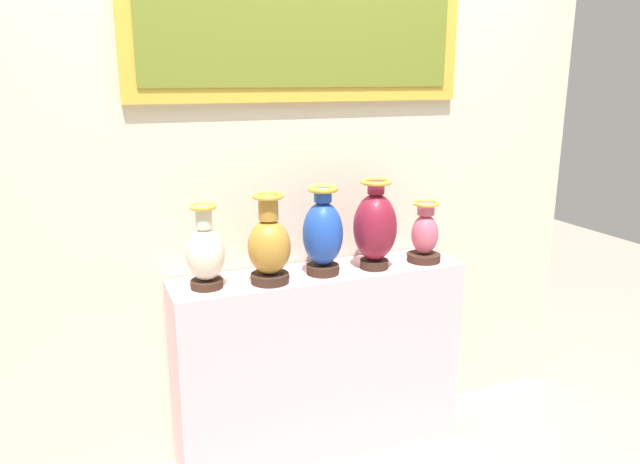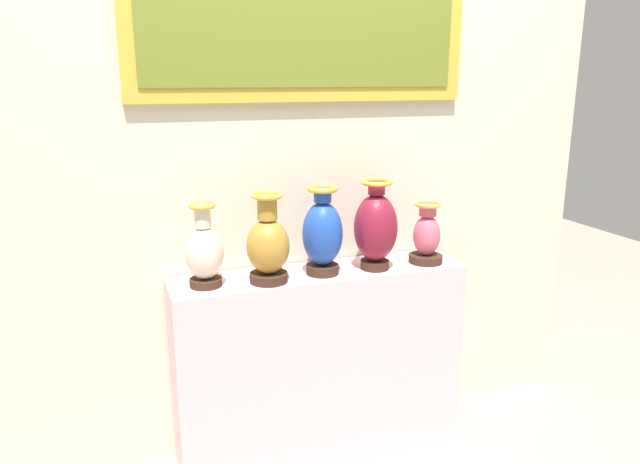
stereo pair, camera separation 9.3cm
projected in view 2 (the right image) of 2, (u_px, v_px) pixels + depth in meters
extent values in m
plane|color=gray|center=(320.00, 448.00, 2.78)|extent=(8.88, 8.88, 0.00)
cube|color=beige|center=(320.00, 364.00, 2.67)|extent=(1.29, 0.30, 0.88)
cube|color=beige|center=(304.00, 164.00, 2.64)|extent=(2.88, 0.10, 2.63)
cube|color=gold|center=(305.00, 19.00, 2.42)|extent=(1.48, 0.03, 0.66)
cube|color=olive|center=(306.00, 19.00, 2.40)|extent=(1.36, 0.01, 0.54)
cylinder|color=#382319|center=(206.00, 282.00, 2.37)|extent=(0.13, 0.13, 0.03)
ellipsoid|color=beige|center=(204.00, 253.00, 2.34)|extent=(0.15, 0.15, 0.21)
cylinder|color=beige|center=(202.00, 217.00, 2.30)|extent=(0.06, 0.06, 0.09)
torus|color=gold|center=(202.00, 206.00, 2.29)|extent=(0.11, 0.11, 0.02)
cylinder|color=#382319|center=(269.00, 277.00, 2.42)|extent=(0.16, 0.16, 0.04)
ellipsoid|color=#B27F2D|center=(268.00, 246.00, 2.39)|extent=(0.17, 0.17, 0.23)
cylinder|color=#B27F2D|center=(267.00, 208.00, 2.35)|extent=(0.08, 0.08, 0.10)
torus|color=gold|center=(267.00, 196.00, 2.34)|extent=(0.13, 0.13, 0.02)
cylinder|color=#382319|center=(322.00, 269.00, 2.52)|extent=(0.14, 0.14, 0.04)
ellipsoid|color=#1E47B2|center=(322.00, 234.00, 2.48)|extent=(0.17, 0.17, 0.27)
cylinder|color=#1E47B2|center=(322.00, 195.00, 2.44)|extent=(0.07, 0.07, 0.06)
torus|color=gold|center=(322.00, 189.00, 2.43)|extent=(0.13, 0.13, 0.02)
cylinder|color=#382319|center=(375.00, 264.00, 2.59)|extent=(0.12, 0.12, 0.04)
ellipsoid|color=maroon|center=(376.00, 228.00, 2.55)|extent=(0.19, 0.19, 0.29)
cylinder|color=maroon|center=(377.00, 188.00, 2.50)|extent=(0.07, 0.07, 0.05)
torus|color=gold|center=(377.00, 182.00, 2.50)|extent=(0.14, 0.14, 0.02)
cylinder|color=#382319|center=(426.00, 259.00, 2.68)|extent=(0.15, 0.15, 0.04)
ellipsoid|color=#CC5972|center=(427.00, 235.00, 2.65)|extent=(0.12, 0.12, 0.18)
cylinder|color=#CC5972|center=(428.00, 210.00, 2.62)|extent=(0.08, 0.08, 0.05)
torus|color=gold|center=(428.00, 204.00, 2.62)|extent=(0.12, 0.12, 0.02)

